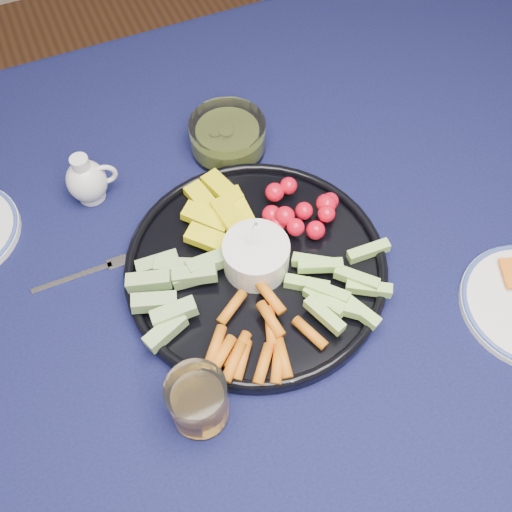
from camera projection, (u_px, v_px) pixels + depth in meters
name	position (u px, v px, depth m)	size (l,w,h in m)	color
dining_table	(233.00, 260.00, 0.97)	(1.67, 1.07, 0.75)	#462917
crudite_platter	(254.00, 264.00, 0.84)	(0.39, 0.39, 0.12)	black
creamer_pitcher	(87.00, 180.00, 0.91)	(0.08, 0.06, 0.09)	white
pickle_bowl	(228.00, 137.00, 0.97)	(0.13, 0.13, 0.06)	white
juice_tumbler	(199.00, 402.00, 0.71)	(0.08, 0.08, 0.09)	white
fork_left	(89.00, 272.00, 0.86)	(0.15, 0.02, 0.00)	white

